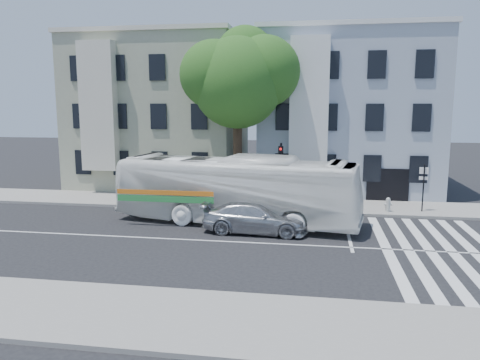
% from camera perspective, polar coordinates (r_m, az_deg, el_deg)
% --- Properties ---
extents(ground, '(120.00, 120.00, 0.00)m').
position_cam_1_polar(ground, '(21.79, -4.02, -7.39)').
color(ground, black).
rests_on(ground, ground).
extents(sidewalk_far, '(80.00, 4.00, 0.15)m').
position_cam_1_polar(sidewalk_far, '(29.37, -0.46, -2.83)').
color(sidewalk_far, gray).
rests_on(sidewalk_far, ground).
extents(sidewalk_near, '(80.00, 4.00, 0.15)m').
position_cam_1_polar(sidewalk_near, '(14.59, -11.48, -15.93)').
color(sidewalk_near, gray).
rests_on(sidewalk_near, ground).
extents(building_left, '(12.00, 10.00, 11.00)m').
position_cam_1_polar(building_left, '(37.24, -9.41, 8.03)').
color(building_left, gray).
rests_on(building_left, ground).
extents(building_right, '(12.00, 10.00, 11.00)m').
position_cam_1_polar(building_right, '(35.38, 12.84, 7.86)').
color(building_right, '#9BA6B9').
rests_on(building_right, ground).
extents(street_tree, '(7.30, 5.90, 11.10)m').
position_cam_1_polar(street_tree, '(29.47, -0.12, 12.38)').
color(street_tree, '#2D2116').
rests_on(street_tree, ground).
extents(bus, '(5.13, 13.20, 3.59)m').
position_cam_1_polar(bus, '(24.42, -0.48, -1.21)').
color(bus, white).
rests_on(bus, ground).
extents(sedan, '(2.33, 5.27, 1.50)m').
position_cam_1_polar(sedan, '(22.92, 1.91, -4.58)').
color(sedan, '#BBBDC2').
rests_on(sedan, ground).
extents(hedge, '(8.16, 4.08, 0.70)m').
position_cam_1_polar(hedge, '(28.59, -5.23, -2.34)').
color(hedge, '#2E601F').
rests_on(hedge, sidewalk_far).
extents(traffic_signal, '(0.40, 0.52, 3.94)m').
position_cam_1_polar(traffic_signal, '(28.01, 4.98, 1.66)').
color(traffic_signal, black).
rests_on(traffic_signal, ground).
extents(fire_hydrant, '(0.46, 0.26, 0.82)m').
position_cam_1_polar(fire_hydrant, '(28.00, 17.60, -2.85)').
color(fire_hydrant, '#B1B1AD').
rests_on(fire_hydrant, sidewalk_far).
extents(far_sign_pole, '(0.49, 0.19, 2.72)m').
position_cam_1_polar(far_sign_pole, '(28.52, 21.47, -0.20)').
color(far_sign_pole, black).
rests_on(far_sign_pole, sidewalk_far).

